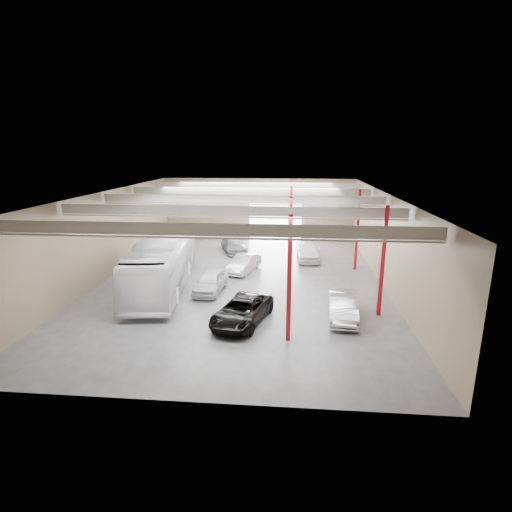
# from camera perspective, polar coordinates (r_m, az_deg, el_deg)

# --- Properties ---
(depot_shell) EXTENTS (22.12, 32.12, 7.06)m
(depot_shell) POSITION_cam_1_polar(r_m,az_deg,el_deg) (31.37, -1.75, 5.37)
(depot_shell) COLOR #49494F
(depot_shell) RESTS_ON ground
(coach_bus) EXTENTS (4.98, 14.28, 3.90)m
(coach_bus) POSITION_cam_1_polar(r_m,az_deg,el_deg) (31.01, -13.15, -0.87)
(coach_bus) COLOR white
(coach_bus) RESTS_ON ground
(black_sedan) EXTENTS (3.88, 5.96, 1.53)m
(black_sedan) POSITION_cam_1_polar(r_m,az_deg,el_deg) (24.39, -1.97, -7.81)
(black_sedan) COLOR black
(black_sedan) RESTS_ON ground
(car_row_a) EXTENTS (2.20, 4.62, 1.53)m
(car_row_a) POSITION_cam_1_polar(r_m,az_deg,el_deg) (29.66, -6.52, -3.69)
(car_row_a) COLOR silver
(car_row_a) RESTS_ON ground
(car_row_b) EXTENTS (2.78, 4.72, 1.47)m
(car_row_b) POSITION_cam_1_polar(r_m,az_deg,el_deg) (34.28, -1.72, -1.07)
(car_row_b) COLOR silver
(car_row_b) RESTS_ON ground
(car_row_c) EXTENTS (3.65, 5.49, 1.48)m
(car_row_c) POSITION_cam_1_polar(r_m,az_deg,el_deg) (41.11, -3.20, 1.64)
(car_row_c) COLOR slate
(car_row_c) RESTS_ON ground
(car_right_near) EXTENTS (1.99, 4.93, 1.59)m
(car_right_near) POSITION_cam_1_polar(r_m,az_deg,el_deg) (25.51, 12.28, -7.04)
(car_right_near) COLOR #B0AFB4
(car_right_near) RESTS_ON ground
(car_right_far) EXTENTS (2.19, 5.10, 1.72)m
(car_right_far) POSITION_cam_1_polar(r_m,az_deg,el_deg) (38.25, 7.44, 0.70)
(car_right_far) COLOR white
(car_right_far) RESTS_ON ground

